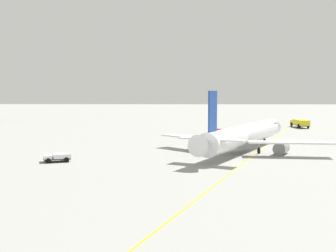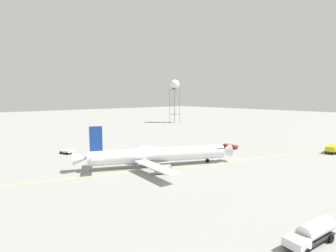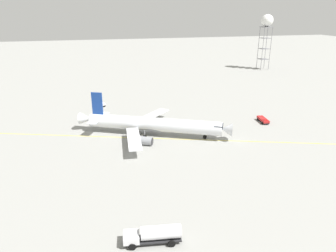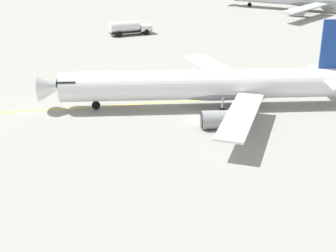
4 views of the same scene
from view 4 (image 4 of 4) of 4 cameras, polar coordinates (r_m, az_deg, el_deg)
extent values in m
plane|color=gray|center=(64.19, 4.15, 0.68)|extent=(600.00, 600.00, 0.00)
cylinder|color=white|center=(67.31, 4.08, 4.62)|extent=(19.74, 35.39, 3.84)
cone|color=white|center=(67.72, -12.92, 4.20)|extent=(4.59, 4.29, 3.65)
cube|color=black|center=(67.12, -11.13, 4.96)|extent=(3.99, 3.58, 0.70)
ellipsoid|color=slate|center=(67.91, 5.63, 3.80)|extent=(8.98, 13.64, 2.11)
cube|color=#193D93|center=(69.93, 17.87, 8.64)|extent=(1.61, 2.99, 6.37)
cube|color=white|center=(73.80, 16.66, 6.01)|extent=(5.24, 4.33, 0.20)
cube|color=white|center=(59.36, 8.07, 1.15)|extent=(12.57, 13.01, 0.28)
cube|color=white|center=(76.75, 5.43, 6.41)|extent=(15.10, 4.51, 0.28)
cylinder|color=gray|center=(61.52, 5.55, 0.70)|extent=(3.70, 4.44, 2.26)
cylinder|color=black|center=(61.26, 3.73, 0.66)|extent=(1.79, 0.97, 1.92)
cylinder|color=gray|center=(74.75, 3.93, 4.88)|extent=(3.70, 4.44, 2.26)
cylinder|color=black|center=(74.53, 2.42, 4.86)|extent=(1.79, 0.97, 1.92)
cylinder|color=#9EA0A5|center=(67.54, -8.03, 3.05)|extent=(0.20, 0.20, 1.91)
cylinder|color=black|center=(67.87, -7.99, 2.29)|extent=(0.75, 1.12, 1.10)
cylinder|color=#9EA0A5|center=(65.03, 6.05, 2.35)|extent=(0.20, 0.20, 1.91)
cylinder|color=black|center=(65.38, 6.01, 1.56)|extent=(0.75, 1.12, 1.10)
cylinder|color=#9EA0A5|center=(71.20, 5.21, 4.25)|extent=(0.20, 0.20, 1.91)
cylinder|color=black|center=(71.52, 5.18, 3.53)|extent=(0.75, 1.12, 1.10)
ellipsoid|color=slate|center=(137.63, 15.15, 13.11)|extent=(11.97, 10.28, 2.17)
cube|color=#B2B7C1|center=(127.22, 14.96, 12.53)|extent=(8.38, 17.09, 0.28)
cylinder|color=gray|center=(130.27, 14.06, 12.29)|extent=(4.28, 3.92, 2.01)
cylinder|color=black|center=(130.61, 13.19, 12.40)|extent=(1.15, 1.45, 1.71)
cylinder|color=gray|center=(145.61, 15.24, 13.28)|extent=(4.28, 3.92, 2.01)
cylinder|color=black|center=(145.92, 14.46, 13.37)|extent=(1.15, 1.45, 1.71)
cylinder|color=#9EA0A5|center=(140.68, 9.06, 13.56)|extent=(0.20, 0.20, 2.03)
cylinder|color=black|center=(140.85, 9.04, 13.15)|extent=(1.06, 0.90, 1.10)
cylinder|color=#9EA0A5|center=(134.45, 14.87, 12.64)|extent=(0.20, 0.20, 2.03)
cylinder|color=black|center=(134.62, 14.83, 12.22)|extent=(1.06, 0.90, 1.10)
cylinder|color=#9EA0A5|center=(141.02, 15.35, 13.06)|extent=(0.20, 0.20, 2.03)
cylinder|color=black|center=(141.19, 15.31, 12.66)|extent=(1.06, 0.90, 1.10)
cube|color=#232326|center=(108.03, -4.16, 10.40)|extent=(3.31, 8.90, 0.20)
cube|color=silver|center=(108.82, -2.56, 10.88)|extent=(2.81, 2.72, 1.10)
cube|color=black|center=(109.14, -2.01, 11.01)|extent=(2.09, 0.37, 0.62)
cylinder|color=silver|center=(107.41, -4.85, 10.93)|extent=(2.95, 6.33, 2.12)
cylinder|color=black|center=(110.11, -2.82, 10.62)|extent=(0.43, 1.13, 1.10)
cylinder|color=black|center=(107.80, -2.39, 10.35)|extent=(0.43, 1.13, 1.10)
cylinder|color=black|center=(108.46, -5.79, 10.34)|extent=(0.43, 1.13, 1.10)
cylinder|color=black|center=(106.12, -5.41, 10.06)|extent=(0.43, 1.13, 1.10)
cube|color=yellow|center=(69.65, -0.98, 2.59)|extent=(40.86, 117.37, 0.01)
camera|label=1|loc=(127.11, 42.69, 11.34)|focal=47.85mm
camera|label=2|loc=(133.45, 7.69, 20.68)|focal=27.91mm
camera|label=3|loc=(142.84, -8.85, 26.45)|focal=33.30mm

